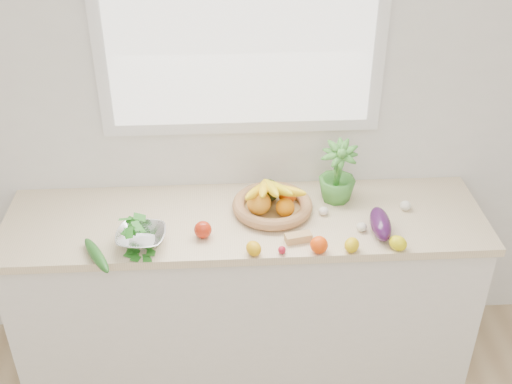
{
  "coord_description": "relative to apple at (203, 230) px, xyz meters",
  "views": [
    {
      "loc": [
        -0.09,
        -0.5,
        2.61
      ],
      "look_at": [
        0.05,
        1.93,
        1.05
      ],
      "focal_mm": 45.0,
      "sensor_mm": 36.0,
      "label": 1
    }
  ],
  "objects": [
    {
      "name": "garlic_a",
      "position": [
        0.56,
        0.14,
        -0.02
      ],
      "size": [
        0.06,
        0.06,
        0.04
      ],
      "primitive_type": "ellipsoid",
      "rotation": [
        0.0,
        0.0,
        -0.24
      ],
      "color": "silver",
      "rests_on": "countertop"
    },
    {
      "name": "eggplant",
      "position": [
        0.79,
        -0.01,
        0.01
      ],
      "size": [
        0.1,
        0.24,
        0.09
      ],
      "primitive_type": "ellipsoid",
      "rotation": [
        0.0,
        0.0,
        -0.03
      ],
      "color": "#330F3A",
      "rests_on": "countertop"
    },
    {
      "name": "orange_loose",
      "position": [
        0.5,
        -0.14,
        -0.0
      ],
      "size": [
        0.09,
        0.09,
        0.08
      ],
      "primitive_type": "sphere",
      "rotation": [
        0.0,
        0.0,
        -0.21
      ],
      "color": "#F84607",
      "rests_on": "countertop"
    },
    {
      "name": "lemon_c",
      "position": [
        0.84,
        -0.14,
        -0.01
      ],
      "size": [
        0.1,
        0.1,
        0.07
      ],
      "primitive_type": "ellipsoid",
      "rotation": [
        0.0,
        0.0,
        0.75
      ],
      "color": "yellow",
      "rests_on": "countertop"
    },
    {
      "name": "window_pane",
      "position": [
        0.19,
        0.41,
        0.81
      ],
      "size": [
        1.18,
        0.01,
        0.98
      ],
      "primitive_type": "cube",
      "color": "white",
      "rests_on": "window_frame"
    },
    {
      "name": "apple",
      "position": [
        0.0,
        0.0,
        0.0
      ],
      "size": [
        0.09,
        0.09,
        0.08
      ],
      "primitive_type": "sphere",
      "rotation": [
        0.0,
        0.0,
        -0.16
      ],
      "color": "#B4250E",
      "rests_on": "countertop"
    },
    {
      "name": "ginger",
      "position": [
        0.42,
        -0.05,
        -0.02
      ],
      "size": [
        0.12,
        0.07,
        0.04
      ],
      "primitive_type": "cube",
      "rotation": [
        0.0,
        0.0,
        0.21
      ],
      "color": "tan",
      "rests_on": "countertop"
    },
    {
      "name": "cucumber",
      "position": [
        -0.45,
        -0.14,
        -0.01
      ],
      "size": [
        0.17,
        0.26,
        0.05
      ],
      "primitive_type": "ellipsoid",
      "rotation": [
        0.0,
        0.0,
        0.49
      ],
      "color": "#184E17",
      "rests_on": "countertop"
    },
    {
      "name": "garlic_c",
      "position": [
        0.71,
        0.01,
        -0.02
      ],
      "size": [
        0.06,
        0.06,
        0.04
      ],
      "primitive_type": "ellipsoid",
      "rotation": [
        0.0,
        0.0,
        -0.2
      ],
      "color": "beige",
      "rests_on": "countertop"
    },
    {
      "name": "countertop",
      "position": [
        0.19,
        0.14,
        -0.06
      ],
      "size": [
        2.24,
        0.62,
        0.04
      ],
      "primitive_type": "cube",
      "color": "beige",
      "rests_on": "counter_cabinet"
    },
    {
      "name": "lemon_b",
      "position": [
        0.64,
        -0.14,
        -0.01
      ],
      "size": [
        0.09,
        0.1,
        0.06
      ],
      "primitive_type": "ellipsoid",
      "rotation": [
        0.0,
        0.0,
        -0.45
      ],
      "color": "#DCB40B",
      "rests_on": "countertop"
    },
    {
      "name": "colander_with_spinach",
      "position": [
        -0.27,
        -0.05,
        0.02
      ],
      "size": [
        0.23,
        0.23,
        0.12
      ],
      "color": "silver",
      "rests_on": "countertop"
    },
    {
      "name": "lemon_a",
      "position": [
        0.22,
        -0.14,
        -0.01
      ],
      "size": [
        0.09,
        0.1,
        0.06
      ],
      "primitive_type": "ellipsoid",
      "rotation": [
        0.0,
        0.0,
        0.46
      ],
      "color": "#DF9F0C",
      "rests_on": "countertop"
    },
    {
      "name": "back_wall",
      "position": [
        0.19,
        0.44,
        0.41
      ],
      "size": [
        4.5,
        0.02,
        2.7
      ],
      "primitive_type": "cube",
      "color": "white",
      "rests_on": "ground"
    },
    {
      "name": "window_frame",
      "position": [
        0.19,
        0.43,
        0.81
      ],
      "size": [
        1.3,
        0.03,
        1.1
      ],
      "primitive_type": "cube",
      "color": "white",
      "rests_on": "back_wall"
    },
    {
      "name": "radish",
      "position": [
        0.34,
        -0.14,
        -0.02
      ],
      "size": [
        0.04,
        0.04,
        0.03
      ],
      "primitive_type": "sphere",
      "rotation": [
        0.0,
        0.0,
        -0.02
      ],
      "color": "red",
      "rests_on": "countertop"
    },
    {
      "name": "potted_herb",
      "position": [
        0.64,
        0.27,
        0.11
      ],
      "size": [
        0.21,
        0.21,
        0.32
      ],
      "primitive_type": "imported",
      "rotation": [
        0.0,
        0.0,
        -0.21
      ],
      "color": "#408B32",
      "rests_on": "countertop"
    },
    {
      "name": "garlic_b",
      "position": [
        0.95,
        0.16,
        -0.02
      ],
      "size": [
        0.07,
        0.07,
        0.04
      ],
      "primitive_type": "ellipsoid",
      "rotation": [
        0.0,
        0.0,
        -0.31
      ],
      "color": "white",
      "rests_on": "countertop"
    },
    {
      "name": "fruit_basket",
      "position": [
        0.32,
        0.19,
        0.01
      ],
      "size": [
        0.44,
        0.44,
        0.19
      ],
      "color": "#AE844D",
      "rests_on": "countertop"
    },
    {
      "name": "counter_cabinet",
      "position": [
        0.19,
        0.14,
        -0.51
      ],
      "size": [
        2.2,
        0.58,
        0.86
      ],
      "primitive_type": "cube",
      "color": "silver",
      "rests_on": "ground"
    }
  ]
}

